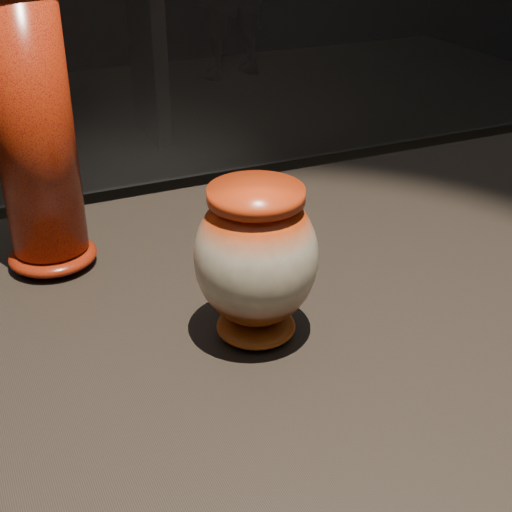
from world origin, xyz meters
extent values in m
cube|color=black|center=(0.00, 0.00, 0.88)|extent=(2.00, 0.80, 0.05)
ellipsoid|color=#632608|center=(-0.06, -0.06, 0.91)|extent=(0.10, 0.10, 0.03)
ellipsoid|color=beige|center=(-0.06, -0.06, 1.01)|extent=(0.15, 0.15, 0.17)
cylinder|color=#EF4A16|center=(-0.06, -0.06, 1.08)|extent=(0.11, 0.11, 0.02)
ellipsoid|color=#A7340B|center=(-0.25, 0.21, 0.92)|extent=(0.14, 0.14, 0.03)
cylinder|color=#A7340B|center=(-0.25, 0.21, 1.10)|extent=(0.12, 0.12, 0.34)
cube|color=black|center=(0.77, 3.28, 0.42)|extent=(0.08, 0.50, 0.85)
camera|label=1|loc=(-0.35, -0.70, 1.39)|focal=50.00mm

